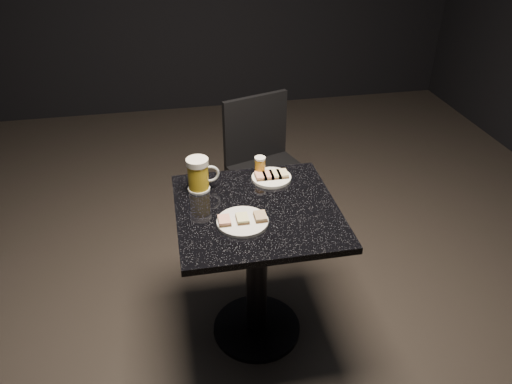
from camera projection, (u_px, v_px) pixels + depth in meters
floor at (257, 329)px, 2.56m from camera, size 6.00×6.00×0.00m
plate_large at (243, 222)px, 2.06m from camera, size 0.21×0.21×0.01m
plate_small at (271, 178)px, 2.36m from camera, size 0.19×0.19×0.01m
table at (257, 252)px, 2.29m from camera, size 0.70×0.70×0.75m
beer_mug at (199, 174)px, 2.25m from camera, size 0.15×0.10×0.16m
beer_tumbler at (260, 166)px, 2.37m from camera, size 0.06×0.06×0.10m
chair at (265, 162)px, 3.03m from camera, size 0.53×0.53×0.88m
canapes_on_plate_large at (242, 218)px, 2.05m from camera, size 0.20×0.07×0.02m
canapes_on_plate_small at (271, 175)px, 2.36m from camera, size 0.15×0.07×0.02m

